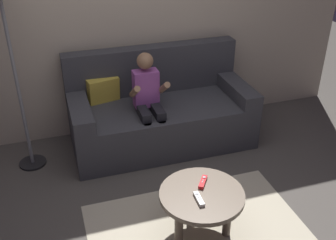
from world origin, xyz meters
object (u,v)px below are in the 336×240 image
(couch, at_px, (159,112))
(game_remote_red_center, at_px, (203,182))
(coffee_table, at_px, (201,200))
(person_seated_on_couch, at_px, (149,100))
(game_remote_white_near_edge, at_px, (199,199))

(couch, distance_m, game_remote_red_center, 1.26)
(coffee_table, bearing_deg, person_seated_on_couch, 92.69)
(couch, distance_m, person_seated_on_couch, 0.35)
(couch, xyz_separation_m, coffee_table, (-0.10, -1.34, 0.02))
(game_remote_white_near_edge, relative_size, game_remote_red_center, 1.04)
(game_remote_white_near_edge, bearing_deg, couch, 84.09)
(coffee_table, height_order, game_remote_red_center, game_remote_red_center)
(coffee_table, bearing_deg, game_remote_red_center, 63.38)
(game_remote_red_center, bearing_deg, person_seated_on_couch, 95.26)
(person_seated_on_couch, xyz_separation_m, game_remote_white_near_edge, (0.01, -1.23, -0.15))
(coffee_table, bearing_deg, game_remote_white_near_edge, -124.29)
(couch, xyz_separation_m, game_remote_red_center, (-0.05, -1.25, 0.10))
(game_remote_red_center, bearing_deg, couch, 87.57)
(couch, relative_size, person_seated_on_couch, 1.78)
(coffee_table, distance_m, game_remote_red_center, 0.13)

